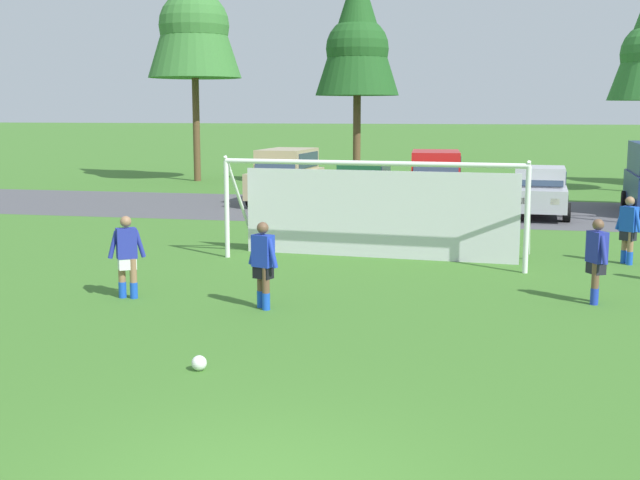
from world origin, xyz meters
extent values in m
plane|color=#3D7028|center=(0.00, 15.00, 0.00)|extent=(400.00, 400.00, 0.00)
cube|color=#4C4C51|center=(0.00, 23.24, 0.00)|extent=(52.00, 8.40, 0.01)
sphere|color=white|center=(-1.85, 3.53, 0.11)|extent=(0.22, 0.22, 0.22)
sphere|color=black|center=(-1.85, 3.53, 0.12)|extent=(0.08, 0.08, 0.08)
sphere|color=red|center=(-1.79, 3.53, 0.11)|extent=(0.07, 0.07, 0.07)
cylinder|color=white|center=(2.92, 11.86, 1.22)|extent=(0.12, 0.12, 2.44)
cylinder|color=white|center=(-4.38, 12.38, 1.22)|extent=(0.12, 0.12, 2.44)
cylinder|color=white|center=(-0.73, 12.12, 2.44)|extent=(7.31, 0.64, 0.12)
cylinder|color=white|center=(2.99, 12.75, 1.34)|extent=(0.22, 1.94, 2.46)
cylinder|color=white|center=(-4.31, 13.28, 1.34)|extent=(0.22, 1.94, 2.46)
cube|color=silver|center=(-0.66, 13.11, 1.10)|extent=(6.94, 0.54, 2.20)
cylinder|color=brown|center=(4.12, 8.94, 0.40)|extent=(0.14, 0.14, 0.80)
cylinder|color=brown|center=(4.16, 9.20, 0.40)|extent=(0.14, 0.14, 0.80)
cylinder|color=#1E38B7|center=(4.12, 8.94, 0.16)|extent=(0.15, 0.15, 0.32)
cylinder|color=#1E38B7|center=(4.16, 9.20, 0.16)|extent=(0.15, 0.15, 0.32)
cube|color=black|center=(4.14, 9.07, 0.72)|extent=(0.37, 0.40, 0.28)
cube|color=#232D99|center=(4.14, 9.07, 1.10)|extent=(0.40, 0.45, 0.60)
sphere|color=brown|center=(4.14, 9.07, 1.53)|extent=(0.22, 0.22, 0.22)
cylinder|color=#232D99|center=(4.24, 8.83, 1.08)|extent=(0.20, 0.24, 0.55)
cylinder|color=#232D99|center=(4.04, 9.30, 1.08)|extent=(0.20, 0.24, 0.55)
cylinder|color=#936B4C|center=(5.41, 13.42, 0.40)|extent=(0.14, 0.14, 0.80)
cylinder|color=#936B4C|center=(5.31, 13.62, 0.40)|extent=(0.14, 0.14, 0.80)
cylinder|color=blue|center=(5.41, 13.42, 0.16)|extent=(0.15, 0.15, 0.32)
cylinder|color=blue|center=(5.31, 13.62, 0.16)|extent=(0.15, 0.15, 0.32)
cube|color=black|center=(5.36, 13.52, 0.72)|extent=(0.40, 0.38, 0.28)
cube|color=blue|center=(5.36, 13.52, 1.10)|extent=(0.45, 0.42, 0.60)
sphere|color=#936B4C|center=(5.36, 13.52, 1.53)|extent=(0.22, 0.22, 0.22)
cylinder|color=blue|center=(5.54, 13.34, 1.08)|extent=(0.24, 0.21, 0.55)
cylinder|color=blue|center=(5.19, 13.70, 1.08)|extent=(0.24, 0.21, 0.55)
cylinder|color=#936B4C|center=(-4.72, 7.59, 0.40)|extent=(0.14, 0.14, 0.80)
cylinder|color=#936B4C|center=(-4.97, 7.59, 0.40)|extent=(0.14, 0.14, 0.80)
cylinder|color=blue|center=(-4.72, 7.59, 0.16)|extent=(0.15, 0.15, 0.32)
cylinder|color=blue|center=(-4.97, 7.59, 0.16)|extent=(0.15, 0.15, 0.32)
cube|color=silver|center=(-4.84, 7.59, 0.72)|extent=(0.40, 0.37, 0.28)
cube|color=#232D99|center=(-4.84, 7.59, 1.10)|extent=(0.45, 0.41, 0.60)
sphere|color=#936B4C|center=(-4.84, 7.59, 1.53)|extent=(0.22, 0.22, 0.22)
cylinder|color=#232D99|center=(-4.62, 7.70, 1.08)|extent=(0.24, 0.20, 0.55)
cylinder|color=#232D99|center=(-5.07, 7.48, 1.08)|extent=(0.24, 0.20, 0.55)
cylinder|color=brown|center=(-1.91, 7.23, 0.40)|extent=(0.14, 0.14, 0.80)
cylinder|color=brown|center=(-2.06, 7.40, 0.40)|extent=(0.14, 0.14, 0.80)
cylinder|color=blue|center=(-1.91, 7.23, 0.16)|extent=(0.15, 0.15, 0.32)
cylinder|color=blue|center=(-2.06, 7.40, 0.16)|extent=(0.15, 0.15, 0.32)
cube|color=black|center=(-1.98, 7.31, 0.72)|extent=(0.40, 0.33, 0.28)
cube|color=#1E38B7|center=(-1.98, 7.31, 1.10)|extent=(0.44, 0.36, 0.60)
sphere|color=brown|center=(-1.98, 7.31, 1.53)|extent=(0.22, 0.22, 0.22)
cylinder|color=#1E38B7|center=(-1.76, 7.18, 1.08)|extent=(0.25, 0.17, 0.55)
cylinder|color=#1E38B7|center=(-2.20, 7.44, 1.08)|extent=(0.25, 0.17, 0.55)
cube|color=tan|center=(-5.95, 24.38, 0.82)|extent=(2.19, 4.71, 1.00)
cube|color=tan|center=(-5.94, 24.58, 1.74)|extent=(1.94, 3.11, 0.84)
cube|color=#28384C|center=(-6.03, 23.16, 1.72)|extent=(1.64, 0.48, 0.71)
cube|color=#28384C|center=(-5.05, 24.52, 1.74)|extent=(0.20, 2.55, 0.59)
cube|color=white|center=(-5.57, 22.09, 0.87)|extent=(0.28, 0.10, 0.20)
cube|color=white|center=(-6.61, 22.16, 0.87)|extent=(0.28, 0.10, 0.20)
cube|color=#B21414|center=(-5.28, 26.60, 0.87)|extent=(0.28, 0.10, 0.20)
cube|color=#B21414|center=(-6.33, 26.67, 0.87)|extent=(0.28, 0.10, 0.20)
cylinder|color=black|center=(-5.09, 22.90, 0.32)|extent=(0.28, 0.65, 0.64)
cylinder|color=black|center=(-6.99, 23.02, 0.32)|extent=(0.28, 0.65, 0.64)
cylinder|color=black|center=(-4.91, 25.74, 0.32)|extent=(0.28, 0.65, 0.64)
cylinder|color=black|center=(-6.81, 25.86, 0.32)|extent=(0.28, 0.65, 0.64)
cube|color=#194C2D|center=(-2.72, 23.64, 0.70)|extent=(2.01, 4.28, 0.76)
cube|color=#194C2D|center=(-2.72, 23.79, 1.40)|extent=(1.76, 2.18, 0.64)
cube|color=#28384C|center=(-2.76, 22.83, 1.38)|extent=(1.54, 0.39, 0.55)
cube|color=#28384C|center=(-1.88, 23.75, 1.40)|extent=(0.13, 1.78, 0.45)
cube|color=white|center=(-2.33, 21.56, 0.75)|extent=(0.28, 0.09, 0.20)
cube|color=white|center=(-3.32, 21.61, 0.75)|extent=(0.28, 0.09, 0.20)
cube|color=#B21414|center=(-2.13, 25.68, 0.75)|extent=(0.28, 0.09, 0.20)
cube|color=#B21414|center=(-3.12, 25.73, 0.75)|extent=(0.28, 0.09, 0.20)
cylinder|color=black|center=(-1.89, 22.30, 0.32)|extent=(0.27, 0.65, 0.64)
cylinder|color=black|center=(-3.69, 22.39, 0.32)|extent=(0.27, 0.65, 0.64)
cylinder|color=black|center=(-1.76, 24.90, 0.32)|extent=(0.27, 0.65, 0.64)
cylinder|color=black|center=(-3.56, 24.99, 0.32)|extent=(0.27, 0.65, 0.64)
cube|color=red|center=(-0.03, 23.93, 0.82)|extent=(2.26, 4.74, 1.00)
cube|color=red|center=(-0.05, 24.13, 1.74)|extent=(1.98, 3.13, 0.84)
cube|color=#28384C|center=(0.06, 22.71, 1.72)|extent=(1.64, 0.51, 0.71)
cube|color=#28384C|center=(0.83, 24.20, 1.74)|extent=(0.24, 2.55, 0.59)
cube|color=white|center=(0.67, 21.72, 0.87)|extent=(0.29, 0.10, 0.20)
cube|color=white|center=(-0.37, 21.63, 0.87)|extent=(0.29, 0.10, 0.20)
cube|color=#B21414|center=(0.31, 26.22, 0.87)|extent=(0.29, 0.10, 0.20)
cube|color=#B21414|center=(-0.73, 26.14, 0.87)|extent=(0.29, 0.10, 0.20)
cylinder|color=black|center=(1.03, 22.58, 0.32)|extent=(0.29, 0.66, 0.64)
cylinder|color=black|center=(-0.87, 22.43, 0.32)|extent=(0.29, 0.66, 0.64)
cylinder|color=black|center=(0.80, 25.43, 0.32)|extent=(0.29, 0.66, 0.64)
cylinder|color=black|center=(-1.09, 25.27, 0.32)|extent=(0.29, 0.66, 0.64)
cube|color=#B2B2BC|center=(3.70, 22.42, 0.70)|extent=(2.00, 4.28, 0.76)
cube|color=#B2B2BC|center=(3.71, 22.57, 1.40)|extent=(1.76, 2.18, 0.64)
cube|color=#28384C|center=(3.66, 21.60, 1.38)|extent=(1.54, 0.39, 0.55)
cube|color=#28384C|center=(4.54, 22.53, 1.40)|extent=(0.13, 1.78, 0.45)
cube|color=white|center=(4.09, 20.34, 0.75)|extent=(0.28, 0.09, 0.20)
cube|color=white|center=(3.11, 20.39, 0.75)|extent=(0.28, 0.09, 0.20)
cube|color=#B21414|center=(4.30, 24.45, 0.75)|extent=(0.28, 0.09, 0.20)
cube|color=#B21414|center=(3.31, 24.50, 0.75)|extent=(0.28, 0.09, 0.20)
cylinder|color=black|center=(4.54, 21.08, 0.32)|extent=(0.27, 0.65, 0.64)
cylinder|color=black|center=(2.74, 21.16, 0.32)|extent=(0.27, 0.65, 0.64)
cylinder|color=black|center=(4.66, 23.68, 0.32)|extent=(0.27, 0.65, 0.64)
cylinder|color=black|center=(2.87, 23.76, 0.32)|extent=(0.27, 0.65, 0.64)
cube|color=#B21414|center=(7.52, 26.70, 0.92)|extent=(0.28, 0.09, 0.20)
cylinder|color=black|center=(6.92, 22.88, 0.32)|extent=(0.27, 0.65, 0.64)
cylinder|color=black|center=(7.04, 25.85, 0.32)|extent=(0.27, 0.65, 0.64)
cylinder|color=brown|center=(-13.16, 33.74, 2.66)|extent=(0.36, 0.36, 5.32)
cone|color=#387533|center=(-13.16, 33.74, 9.05)|extent=(4.79, 4.79, 7.45)
sphere|color=#387533|center=(-13.16, 33.74, 7.93)|extent=(3.59, 3.59, 3.59)
cylinder|color=brown|center=(-4.32, 31.57, 2.18)|extent=(0.36, 0.36, 4.36)
cone|color=#1E511E|center=(-4.32, 31.57, 7.42)|extent=(3.93, 3.93, 6.11)
sphere|color=#1E511E|center=(-4.32, 31.57, 6.50)|extent=(2.94, 2.94, 2.94)
camera|label=1|loc=(2.22, -7.20, 3.68)|focal=46.27mm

